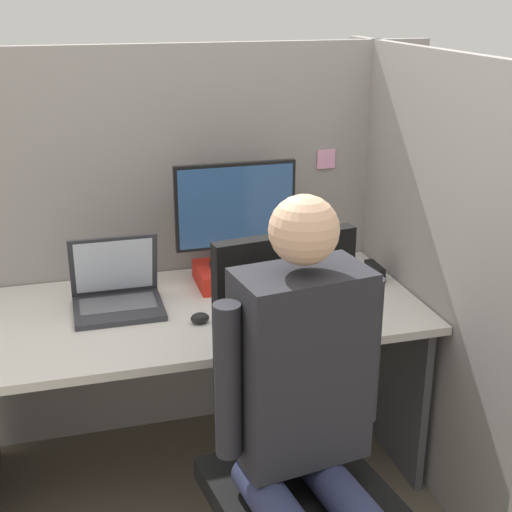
{
  "coord_description": "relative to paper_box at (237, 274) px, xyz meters",
  "views": [
    {
      "loc": [
        -0.41,
        -1.9,
        1.77
      ],
      "look_at": [
        0.17,
        0.19,
        0.96
      ],
      "focal_mm": 50.0,
      "sensor_mm": 36.0,
      "label": 1
    }
  ],
  "objects": [
    {
      "name": "person",
      "position": [
        -0.06,
        -0.98,
        0.01
      ],
      "size": [
        0.48,
        0.49,
        1.31
      ],
      "color": "#282D4C",
      "rests_on": "ground"
    },
    {
      "name": "cubicle_panel_back",
      "position": [
        -0.2,
        0.22,
        0.05
      ],
      "size": [
        2.11,
        0.05,
        1.59
      ],
      "color": "gray",
      "rests_on": "ground"
    },
    {
      "name": "laptop",
      "position": [
        -0.46,
        -0.12,
        0.01
      ],
      "size": [
        0.31,
        0.26,
        0.26
      ],
      "color": "#2D2D33",
      "rests_on": "desk"
    },
    {
      "name": "paper_box",
      "position": [
        0.0,
        0.0,
        0.0
      ],
      "size": [
        0.31,
        0.23,
        0.07
      ],
      "color": "red",
      "rests_on": "desk"
    },
    {
      "name": "mouse",
      "position": [
        -0.21,
        -0.32,
        -0.02
      ],
      "size": [
        0.06,
        0.05,
        0.04
      ],
      "color": "black",
      "rests_on": "desk"
    },
    {
      "name": "monitor",
      "position": [
        0.0,
        0.0,
        0.24
      ],
      "size": [
        0.46,
        0.21,
        0.4
      ],
      "color": "black",
      "rests_on": "paper_box"
    },
    {
      "name": "carrot_toy",
      "position": [
        0.05,
        -0.49,
        -0.02
      ],
      "size": [
        0.04,
        0.12,
        0.04
      ],
      "color": "orange",
      "rests_on": "desk"
    },
    {
      "name": "desk",
      "position": [
        -0.2,
        -0.19,
        -0.2
      ],
      "size": [
        1.61,
        0.76,
        0.71
      ],
      "color": "beige",
      "rests_on": "ground"
    },
    {
      "name": "office_chair",
      "position": [
        -0.04,
        -0.8,
        -0.18
      ],
      "size": [
        0.54,
        0.57,
        1.12
      ],
      "color": "black",
      "rests_on": "ground"
    },
    {
      "name": "stapler",
      "position": [
        0.53,
        -0.1,
        -0.01
      ],
      "size": [
        0.04,
        0.13,
        0.06
      ],
      "color": "black",
      "rests_on": "desk"
    },
    {
      "name": "cubicle_panel_right",
      "position": [
        0.63,
        -0.27,
        0.05
      ],
      "size": [
        0.04,
        1.42,
        1.59
      ],
      "color": "gray",
      "rests_on": "ground"
    },
    {
      "name": "coffee_mug",
      "position": [
        0.3,
        0.01,
        0.02
      ],
      "size": [
        0.08,
        0.08,
        0.11
      ],
      "color": "#A3332D",
      "rests_on": "desk"
    }
  ]
}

